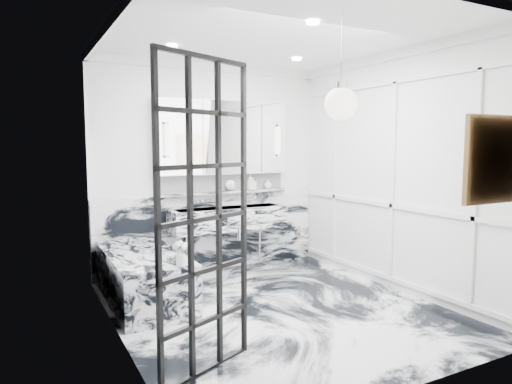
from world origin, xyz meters
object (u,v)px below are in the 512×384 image
crittall_door (205,219)px  mirror_cabinet (223,137)px  bathtub (143,277)px  trough_sink (228,218)px

crittall_door → mirror_cabinet: bearing=40.6°
crittall_door → bathtub: size_ratio=1.42×
crittall_door → mirror_cabinet: size_ratio=1.23×
mirror_cabinet → bathtub: 2.20m
trough_sink → bathtub: bearing=-153.5°
crittall_door → trough_sink: crittall_door is taller
mirror_cabinet → bathtub: bearing=-147.9°
bathtub → mirror_cabinet: bearing=32.1°
bathtub → trough_sink: bearing=26.5°
trough_sink → crittall_door: bearing=-117.9°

